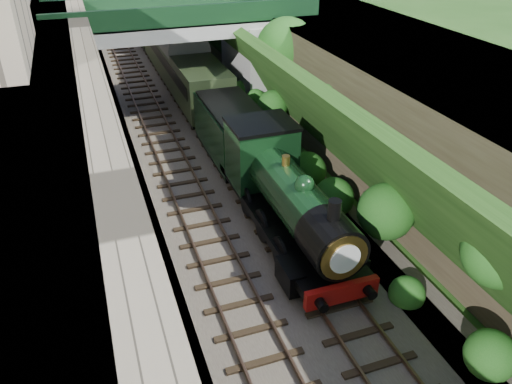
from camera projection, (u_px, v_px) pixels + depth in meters
trackbed at (193, 132)px, 30.41m from camera, size 10.00×90.00×0.20m
retaining_wall at (90, 88)px, 27.11m from camera, size 1.00×90.00×7.00m
street_plateau_left at (21, 95)px, 26.10m from camera, size 6.00×90.00×7.00m
street_plateau_right at (336, 68)px, 31.62m from camera, size 8.00×90.00×6.25m
embankment_slope at (289, 99)px, 28.05m from camera, size 4.41×90.00×6.36m
track_left at (160, 134)px, 29.76m from camera, size 2.50×90.00×0.20m
track_right at (212, 127)px, 30.69m from camera, size 2.50×90.00×0.20m
road_bridge at (189, 49)px, 31.93m from camera, size 16.00×6.40×7.25m
tree at (287, 50)px, 29.53m from camera, size 3.60×3.80×6.60m
locomotive at (286, 197)px, 20.25m from camera, size 3.10×10.23×3.83m
tender at (233, 134)px, 26.38m from camera, size 2.70×6.00×3.05m
coach_front at (182, 63)px, 36.40m from camera, size 2.90×18.00×3.70m
coach_middle at (143, 15)px, 51.69m from camera, size 2.90×18.00×3.70m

